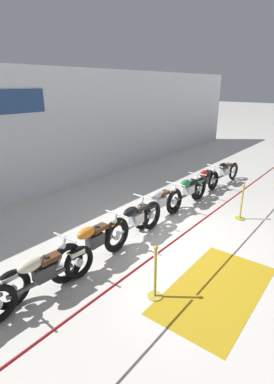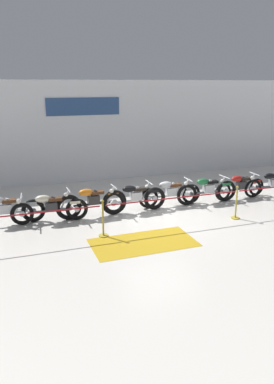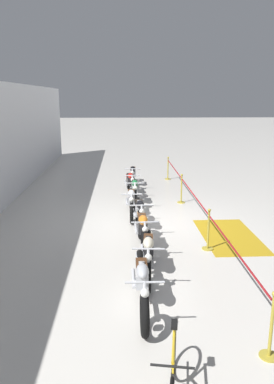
# 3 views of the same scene
# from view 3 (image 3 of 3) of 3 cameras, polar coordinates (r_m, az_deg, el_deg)

# --- Properties ---
(ground_plane) EXTENTS (120.00, 120.00, 0.00)m
(ground_plane) POSITION_cam_3_polar(r_m,az_deg,el_deg) (11.44, 2.94, -4.54)
(ground_plane) COLOR silver
(motorcycle_silver_0) EXTENTS (2.40, 0.62, 0.94)m
(motorcycle_silver_0) POSITION_cam_3_polar(r_m,az_deg,el_deg) (6.86, 0.74, -13.77)
(motorcycle_silver_0) COLOR black
(motorcycle_silver_0) RESTS_ON ground
(motorcycle_cream_1) EXTENTS (2.30, 0.62, 0.92)m
(motorcycle_cream_1) POSITION_cam_3_polar(r_m,az_deg,el_deg) (8.05, 1.70, -9.38)
(motorcycle_cream_1) COLOR black
(motorcycle_cream_1) RESTS_ON ground
(motorcycle_orange_2) EXTENTS (2.28, 0.62, 0.98)m
(motorcycle_orange_2) POSITION_cam_3_polar(r_m,az_deg,el_deg) (9.25, 0.85, -5.97)
(motorcycle_orange_2) COLOR black
(motorcycle_orange_2) RESTS_ON ground
(motorcycle_black_3) EXTENTS (2.19, 0.62, 0.96)m
(motorcycle_black_3) POSITION_cam_3_polar(r_m,az_deg,el_deg) (10.59, 0.40, -3.39)
(motorcycle_black_3) COLOR black
(motorcycle_black_3) RESTS_ON ground
(motorcycle_silver_4) EXTENTS (2.28, 0.62, 0.93)m
(motorcycle_silver_4) POSITION_cam_3_polar(r_m,az_deg,el_deg) (11.89, -0.90, -1.44)
(motorcycle_silver_4) COLOR black
(motorcycle_silver_4) RESTS_ON ground
(motorcycle_green_5) EXTENTS (2.30, 0.62, 0.95)m
(motorcycle_green_5) POSITION_cam_3_polar(r_m,az_deg,el_deg) (13.19, -0.37, 0.17)
(motorcycle_green_5) COLOR black
(motorcycle_green_5) RESTS_ON ground
(motorcycle_red_6) EXTENTS (2.18, 0.62, 0.91)m
(motorcycle_red_6) POSITION_cam_3_polar(r_m,az_deg,el_deg) (14.59, -1.06, 1.49)
(motorcycle_red_6) COLOR black
(motorcycle_red_6) RESTS_ON ground
(motorcycle_black_7) EXTENTS (2.39, 0.62, 0.92)m
(motorcycle_black_7) POSITION_cam_3_polar(r_m,az_deg,el_deg) (15.89, -0.65, 2.58)
(motorcycle_black_7) COLOR black
(motorcycle_black_7) RESTS_ON ground
(bicycle) EXTENTS (1.69, 0.48, 0.95)m
(bicycle) POSITION_cam_3_polar(r_m,az_deg,el_deg) (5.13, 5.47, -26.00)
(bicycle) COLOR black
(bicycle) RESTS_ON ground
(stanchion_far_left) EXTENTS (12.27, 0.28, 1.05)m
(stanchion_far_left) POSITION_cam_3_polar(r_m,az_deg,el_deg) (9.93, 10.08, -3.13)
(stanchion_far_left) COLOR gold
(stanchion_far_left) RESTS_ON ground
(stanchion_mid_left) EXTENTS (0.28, 0.28, 1.05)m
(stanchion_mid_left) POSITION_cam_3_polar(r_m,az_deg,el_deg) (9.47, 10.78, -6.55)
(stanchion_mid_left) COLOR gold
(stanchion_mid_left) RESTS_ON ground
(stanchion_mid_right) EXTENTS (0.28, 0.28, 1.05)m
(stanchion_mid_right) POSITION_cam_3_polar(r_m,az_deg,el_deg) (13.45, 6.77, -0.16)
(stanchion_mid_right) COLOR gold
(stanchion_mid_right) RESTS_ON ground
(stanchion_far_right) EXTENTS (0.28, 0.28, 1.05)m
(stanchion_far_right) POSITION_cam_3_polar(r_m,az_deg,el_deg) (17.28, 4.73, 3.11)
(stanchion_far_right) COLOR gold
(stanchion_far_right) RESTS_ON ground
(floor_banner) EXTENTS (2.78, 1.49, 0.01)m
(floor_banner) POSITION_cam_3_polar(r_m,az_deg,el_deg) (10.59, 13.85, -6.49)
(floor_banner) COLOR #B78E19
(floor_banner) RESTS_ON ground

